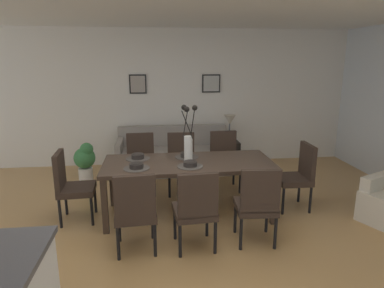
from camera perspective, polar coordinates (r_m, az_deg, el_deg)
ground_plane at (r=3.96m, az=-1.99°, el=-16.91°), size 9.00×9.00×0.00m
back_wall_panel at (r=6.68m, az=-4.46°, el=7.74°), size 9.00×0.10×2.60m
ceiling_panel at (r=3.84m, az=-2.90°, el=23.10°), size 9.00×7.20×0.08m
dining_table at (r=4.44m, az=-0.62°, el=-3.82°), size 2.20×0.92×0.74m
dining_chair_near_left at (r=3.67m, az=-9.51°, el=-10.70°), size 0.47×0.47×0.92m
dining_chair_near_right at (r=5.32m, az=-8.60°, el=-2.74°), size 0.46×0.46×0.92m
dining_chair_far_left at (r=3.67m, az=0.64°, el=-10.49°), size 0.47×0.47×0.92m
dining_chair_far_right at (r=5.29m, az=-1.82°, el=-2.67°), size 0.46×0.46×0.92m
dining_chair_mid_left at (r=3.85m, az=10.92°, el=-9.56°), size 0.47×0.47×0.92m
dining_chair_mid_right at (r=5.43m, az=5.49°, el=-2.28°), size 0.45×0.45×0.92m
dining_chair_head_west at (r=4.59m, az=-19.83°, el=-6.22°), size 0.46×0.46×0.92m
dining_chair_head_east at (r=4.91m, az=17.49°, el=-4.69°), size 0.45×0.45×0.92m
centerpiece_vase at (r=4.35m, az=-0.62°, el=0.59°), size 0.21×0.23×0.73m
placemat_near_left at (r=4.20m, az=-9.31°, el=-4.04°), size 0.32×0.32×0.01m
bowl_near_left at (r=4.19m, az=-9.33°, el=-3.56°), size 0.17×0.17×0.07m
placemat_near_right at (r=4.60m, az=-9.11°, el=-2.43°), size 0.32×0.32×0.01m
bowl_near_right at (r=4.59m, az=-9.13°, el=-1.99°), size 0.17×0.17×0.07m
placemat_far_left at (r=4.22m, az=-0.32°, el=-3.76°), size 0.32×0.32×0.01m
bowl_far_left at (r=4.21m, az=-0.32°, el=-3.28°), size 0.17×0.17×0.07m
placemat_far_right at (r=4.62m, az=-0.90°, el=-2.19°), size 0.32×0.32×0.01m
bowl_far_right at (r=4.61m, az=-0.90°, el=-1.74°), size 0.17×0.17×0.07m
sofa at (r=6.34m, az=-3.10°, el=-2.01°), size 2.06×0.84×0.80m
side_table at (r=6.51m, az=6.21°, el=-1.82°), size 0.36×0.36×0.52m
table_lamp at (r=6.36m, az=6.36°, el=3.67°), size 0.22×0.22×0.51m
framed_picture_left at (r=6.58m, az=-9.09°, el=9.92°), size 0.32×0.03×0.36m
framed_picture_center at (r=6.68m, az=3.25°, el=10.13°), size 0.35×0.03×0.35m
potted_plant at (r=6.06m, az=-17.54°, el=-2.51°), size 0.36×0.36×0.67m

